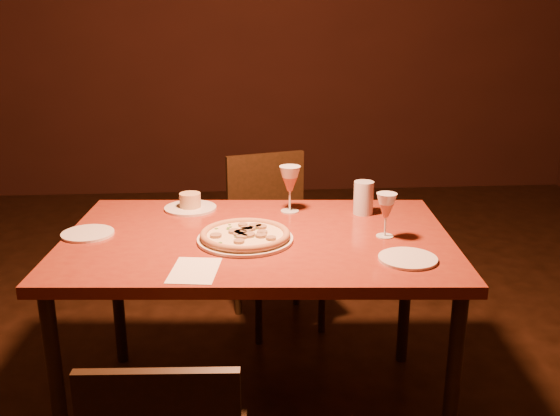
{
  "coord_description": "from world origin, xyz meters",
  "views": [
    {
      "loc": [
        -0.0,
        -1.94,
        1.55
      ],
      "look_at": [
        0.16,
        0.27,
        0.85
      ],
      "focal_mm": 40.0,
      "sensor_mm": 36.0,
      "label": 1
    }
  ],
  "objects": [
    {
      "name": "dining_table",
      "position": [
        0.07,
        0.22,
        0.69
      ],
      "size": [
        1.48,
        1.01,
        0.76
      ],
      "rotation": [
        0.0,
        0.0,
        -0.07
      ],
      "color": "maroon",
      "rests_on": "floor"
    },
    {
      "name": "pizza_plate",
      "position": [
        0.03,
        0.17,
        0.78
      ],
      "size": [
        0.35,
        0.35,
        0.04
      ],
      "color": "silver",
      "rests_on": "dining_table"
    },
    {
      "name": "menu_card",
      "position": [
        -0.14,
        -0.1,
        0.76
      ],
      "size": [
        0.17,
        0.23,
        0.0
      ],
      "primitive_type": "cube",
      "rotation": [
        0.0,
        0.0,
        -0.14
      ],
      "color": "white",
      "rests_on": "dining_table"
    },
    {
      "name": "back_wall",
      "position": [
        0.0,
        3.5,
        1.5
      ],
      "size": [
        6.0,
        0.04,
        3.0
      ],
      "primitive_type": "cube",
      "color": "black",
      "rests_on": "floor"
    },
    {
      "name": "water_tumbler",
      "position": [
        0.51,
        0.45,
        0.83
      ],
      "size": [
        0.08,
        0.08,
        0.14
      ],
      "primitive_type": "cylinder",
      "color": "#B4BCC5",
      "rests_on": "dining_table"
    },
    {
      "name": "wine_glass_right",
      "position": [
        0.54,
        0.17,
        0.84
      ],
      "size": [
        0.07,
        0.07,
        0.16
      ],
      "primitive_type": null,
      "color": "#A25C43",
      "rests_on": "dining_table"
    },
    {
      "name": "ramekin_saucer",
      "position": [
        -0.19,
        0.56,
        0.78
      ],
      "size": [
        0.22,
        0.22,
        0.07
      ],
      "color": "silver",
      "rests_on": "dining_table"
    },
    {
      "name": "chair_far",
      "position": [
        0.19,
        1.04,
        0.48
      ],
      "size": [
        0.52,
        0.52,
        0.86
      ],
      "rotation": [
        0.0,
        0.0,
        0.29
      ],
      "color": "black",
      "rests_on": "floor"
    },
    {
      "name": "wine_glass_far",
      "position": [
        0.22,
        0.5,
        0.86
      ],
      "size": [
        0.09,
        0.09,
        0.19
      ],
      "primitive_type": null,
      "color": "#A25C43",
      "rests_on": "dining_table"
    },
    {
      "name": "side_plate_near",
      "position": [
        0.56,
        -0.06,
        0.76
      ],
      "size": [
        0.2,
        0.2,
        0.01
      ],
      "primitive_type": "cylinder",
      "color": "silver",
      "rests_on": "dining_table"
    },
    {
      "name": "side_plate_left",
      "position": [
        -0.55,
        0.27,
        0.76
      ],
      "size": [
        0.19,
        0.19,
        0.01
      ],
      "primitive_type": "cylinder",
      "color": "silver",
      "rests_on": "dining_table"
    }
  ]
}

